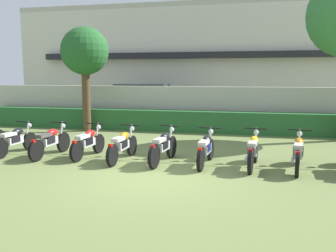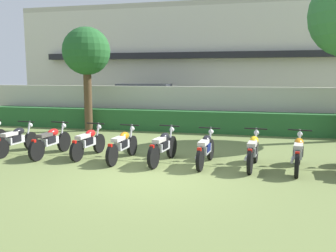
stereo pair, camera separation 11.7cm
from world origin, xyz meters
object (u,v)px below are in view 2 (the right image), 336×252
Objects in this scene: motorcycle_in_row_8 at (298,153)px; tree_near_inspector at (87,53)px; motorcycle_in_row_3 at (88,142)px; motorcycle_in_row_7 at (253,151)px; motorcycle_in_row_5 at (163,146)px; motorcycle_in_row_2 at (51,141)px; motorcycle_in_row_6 at (206,149)px; motorcycle_in_row_1 at (16,139)px; parked_car at (147,102)px; motorcycle_in_row_4 at (122,145)px.

tree_near_inspector is at bearing 67.82° from motorcycle_in_row_8.
motorcycle_in_row_3 is 0.95× the size of motorcycle_in_row_7.
motorcycle_in_row_5 and motorcycle_in_row_8 have the same top height.
motorcycle_in_row_2 is 6.90m from motorcycle_in_row_8.
tree_near_inspector is 5.52m from motorcycle_in_row_2.
motorcycle_in_row_2 reaches higher than motorcycle_in_row_6.
motorcycle_in_row_2 is 1.04× the size of motorcycle_in_row_6.
motorcycle_in_row_1 is at bearing 97.90° from motorcycle_in_row_8.
motorcycle_in_row_4 is at bearing -79.37° from parked_car.
motorcycle_in_row_2 is 5.80m from motorcycle_in_row_7.
tree_near_inspector reaches higher than motorcycle_in_row_4.
parked_car is 2.46× the size of motorcycle_in_row_6.
motorcycle_in_row_7 is (2.38, 0.02, 0.00)m from motorcycle_in_row_5.
tree_near_inspector is 7.81m from motorcycle_in_row_6.
motorcycle_in_row_4 reaches higher than motorcycle_in_row_6.
motorcycle_in_row_7 is at bearing -85.64° from motorcycle_in_row_2.
motorcycle_in_row_3 is at bearing 92.63° from motorcycle_in_row_6.
motorcycle_in_row_2 reaches higher than motorcycle_in_row_3.
parked_car is 9.31m from motorcycle_in_row_4.
tree_near_inspector is 7.03m from motorcycle_in_row_5.
motorcycle_in_row_8 reaches higher than motorcycle_in_row_2.
motorcycle_in_row_1 is at bearing -100.84° from parked_car.
motorcycle_in_row_5 reaches higher than motorcycle_in_row_6.
motorcycle_in_row_5 is at bearing -86.26° from motorcycle_in_row_4.
motorcycle_in_row_1 is 1.00× the size of motorcycle_in_row_6.
motorcycle_in_row_7 is (4.67, -0.14, 0.02)m from motorcycle_in_row_3.
parked_car is 9.63m from motorcycle_in_row_5.
parked_car reaches higher than motorcycle_in_row_6.
motorcycle_in_row_4 is at bearing 97.63° from motorcycle_in_row_5.
motorcycle_in_row_7 is 0.96× the size of motorcycle_in_row_8.
motorcycle_in_row_2 is 4.58m from motorcycle_in_row_6.
motorcycle_in_row_5 is at bearing 96.58° from motorcycle_in_row_7.
motorcycle_in_row_8 reaches higher than motorcycle_in_row_4.
motorcycle_in_row_4 reaches higher than motorcycle_in_row_1.
motorcycle_in_row_8 reaches higher than motorcycle_in_row_3.
motorcycle_in_row_7 reaches higher than motorcycle_in_row_1.
motorcycle_in_row_1 is 0.99× the size of motorcycle_in_row_7.
parked_car is 5.16m from tree_near_inspector.
motorcycle_in_row_2 is at bearing 94.93° from motorcycle_in_row_6.
motorcycle_in_row_2 reaches higher than motorcycle_in_row_1.
motorcycle_in_row_7 is (5.80, -0.00, 0.01)m from motorcycle_in_row_2.
motorcycle_in_row_5 is at bearing -46.26° from tree_near_inspector.
tree_near_inspector is at bearing 38.98° from motorcycle_in_row_4.
motorcycle_in_row_6 is at bearing -81.31° from motorcycle_in_row_5.
tree_near_inspector is 6.36m from motorcycle_in_row_4.
parked_car reaches higher than motorcycle_in_row_3.
parked_car reaches higher than motorcycle_in_row_8.
motorcycle_in_row_3 is 5.77m from motorcycle_in_row_8.
motorcycle_in_row_1 is 1.04× the size of motorcycle_in_row_3.
motorcycle_in_row_5 is (3.19, -9.08, -0.48)m from parked_car.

